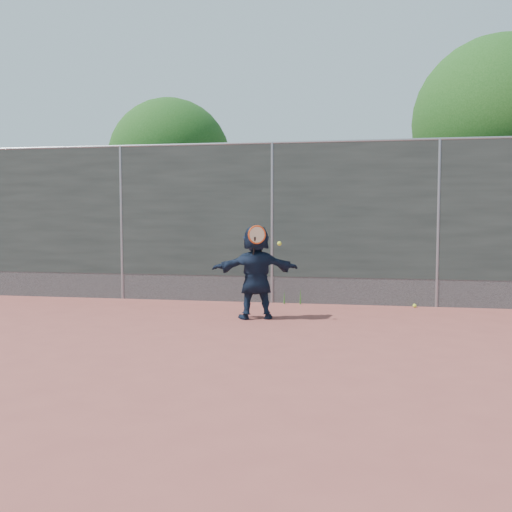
# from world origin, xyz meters

# --- Properties ---
(ground) EXTENTS (80.00, 80.00, 0.00)m
(ground) POSITION_xyz_m (0.00, 0.00, 0.00)
(ground) COLOR #9E4C42
(ground) RESTS_ON ground
(player) EXTENTS (1.46, 0.82, 1.51)m
(player) POSITION_xyz_m (-0.00, 1.79, 0.75)
(player) COLOR #121D32
(player) RESTS_ON ground
(ball_ground) EXTENTS (0.07, 0.07, 0.07)m
(ball_ground) POSITION_xyz_m (2.61, 3.35, 0.03)
(ball_ground) COLOR #D0E833
(ball_ground) RESTS_ON ground
(fence) EXTENTS (20.00, 0.06, 3.03)m
(fence) POSITION_xyz_m (-0.00, 3.50, 1.58)
(fence) COLOR #38423D
(fence) RESTS_ON ground
(swing_action) EXTENTS (0.51, 0.20, 0.51)m
(swing_action) POSITION_xyz_m (0.08, 1.60, 1.32)
(swing_action) COLOR #DB4714
(swing_action) RESTS_ON ground
(tree_right) EXTENTS (3.78, 3.60, 5.39)m
(tree_right) POSITION_xyz_m (4.68, 5.75, 3.49)
(tree_right) COLOR #382314
(tree_right) RESTS_ON ground
(tree_left) EXTENTS (3.15, 3.00, 4.53)m
(tree_left) POSITION_xyz_m (-2.85, 6.55, 2.94)
(tree_left) COLOR #382314
(tree_left) RESTS_ON ground
(weed_clump) EXTENTS (0.68, 0.07, 0.30)m
(weed_clump) POSITION_xyz_m (0.29, 3.38, 0.13)
(weed_clump) COLOR #387226
(weed_clump) RESTS_ON ground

